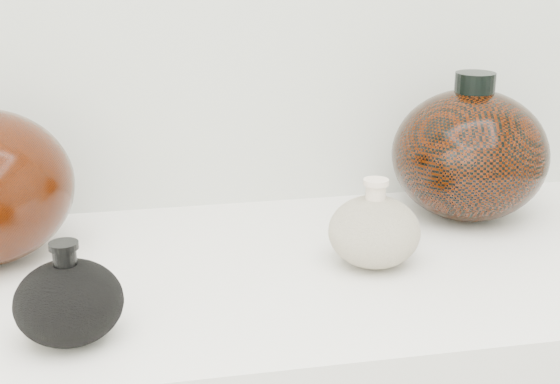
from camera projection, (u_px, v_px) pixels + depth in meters
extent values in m
cube|color=silver|center=(251.00, 278.00, 1.00)|extent=(1.20, 0.50, 0.03)
ellipsoid|color=black|center=(69.00, 302.00, 0.80)|extent=(0.11, 0.11, 0.09)
cylinder|color=black|center=(65.00, 258.00, 0.79)|extent=(0.02, 0.02, 0.03)
cylinder|color=black|center=(64.00, 246.00, 0.78)|extent=(0.03, 0.03, 0.01)
ellipsoid|color=#BDAB90|center=(374.00, 232.00, 0.99)|extent=(0.15, 0.15, 0.09)
cylinder|color=beige|center=(376.00, 193.00, 0.97)|extent=(0.03, 0.03, 0.03)
cylinder|color=beige|center=(376.00, 182.00, 0.97)|extent=(0.04, 0.04, 0.01)
ellipsoid|color=black|center=(469.00, 155.00, 1.14)|extent=(0.26, 0.26, 0.19)
cylinder|color=black|center=(475.00, 85.00, 1.11)|extent=(0.07, 0.07, 0.04)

